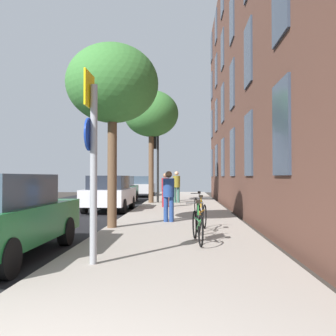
{
  "coord_description": "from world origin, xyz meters",
  "views": [
    {
      "loc": [
        1.31,
        -2.05,
        1.58
      ],
      "look_at": [
        0.74,
        10.78,
        1.88
      ],
      "focal_mm": 39.82,
      "sensor_mm": 36.0,
      "label": 1
    }
  ],
  "objects": [
    {
      "name": "ground_plane",
      "position": [
        -2.4,
        15.0,
        0.0
      ],
      "size": [
        41.8,
        41.8,
        0.0
      ],
      "primitive_type": "plane",
      "color": "#332D28"
    },
    {
      "name": "road_asphalt",
      "position": [
        -4.5,
        15.0,
        0.01
      ],
      "size": [
        7.0,
        38.0,
        0.01
      ],
      "primitive_type": "cube",
      "color": "black",
      "rests_on": "ground"
    },
    {
      "name": "sidewalk",
      "position": [
        1.1,
        15.0,
        0.06
      ],
      "size": [
        4.2,
        38.0,
        0.12
      ],
      "primitive_type": "cube",
      "color": "#9E9389",
      "rests_on": "ground"
    },
    {
      "name": "building_facade",
      "position": [
        3.69,
        14.5,
        6.52
      ],
      "size": [
        0.56,
        27.0,
        13.01
      ],
      "color": "#513328",
      "rests_on": "ground"
    },
    {
      "name": "sign_post",
      "position": [
        -0.25,
        4.15,
        1.97
      ],
      "size": [
        0.16,
        0.6,
        3.23
      ],
      "color": "gray",
      "rests_on": "sidewalk"
    },
    {
      "name": "traffic_light",
      "position": [
        -0.32,
        19.15,
        2.79
      ],
      "size": [
        0.43,
        0.24,
        3.91
      ],
      "color": "black",
      "rests_on": "sidewalk"
    },
    {
      "name": "tree_near",
      "position": [
        -0.79,
        8.63,
        4.26
      ],
      "size": [
        2.68,
        2.68,
        5.31
      ],
      "color": "brown",
      "rests_on": "sidewalk"
    },
    {
      "name": "tree_far",
      "position": [
        -0.59,
        18.92,
        5.13
      ],
      "size": [
        3.09,
        3.09,
        6.36
      ],
      "color": "brown",
      "rests_on": "sidewalk"
    },
    {
      "name": "bicycle_0",
      "position": [
        1.59,
        6.24,
        0.49
      ],
      "size": [
        0.42,
        1.69,
        0.95
      ],
      "color": "black",
      "rests_on": "sidewalk"
    },
    {
      "name": "bicycle_1",
      "position": [
        1.77,
        8.02,
        0.5
      ],
      "size": [
        0.49,
        1.69,
        0.97
      ],
      "color": "black",
      "rests_on": "sidewalk"
    },
    {
      "name": "bicycle_2",
      "position": [
        1.84,
        12.33,
        0.47
      ],
      "size": [
        0.43,
        1.69,
        0.91
      ],
      "color": "black",
      "rests_on": "sidewalk"
    },
    {
      "name": "pedestrian_0",
      "position": [
        0.79,
        10.04,
        1.06
      ],
      "size": [
        0.49,
        0.49,
        1.65
      ],
      "color": "navy",
      "rests_on": "sidewalk"
    },
    {
      "name": "pedestrian_1",
      "position": [
        0.38,
        15.94,
        1.06
      ],
      "size": [
        0.45,
        0.45,
        1.64
      ],
      "color": "maroon",
      "rests_on": "sidewalk"
    },
    {
      "name": "pedestrian_2",
      "position": [
        0.85,
        19.02,
        1.13
      ],
      "size": [
        0.54,
        0.54,
        1.77
      ],
      "color": "#33594C",
      "rests_on": "sidewalk"
    },
    {
      "name": "car_0",
      "position": [
        -2.18,
        4.9,
        0.84
      ],
      "size": [
        1.76,
        4.45,
        1.62
      ],
      "color": "#19662D",
      "rests_on": "road_asphalt"
    },
    {
      "name": "car_1",
      "position": [
        -2.11,
        14.78,
        0.84
      ],
      "size": [
        1.87,
        4.05,
        1.62
      ],
      "color": "silver",
      "rests_on": "road_asphalt"
    },
    {
      "name": "car_2",
      "position": [
        -2.76,
        20.95,
        0.84
      ],
      "size": [
        1.9,
        4.47,
        1.62
      ],
      "color": "#19662D",
      "rests_on": "road_asphalt"
    },
    {
      "name": "car_3",
      "position": [
        -2.1,
        27.27,
        0.84
      ],
      "size": [
        1.9,
        4.08,
        1.62
      ],
      "color": "#B7B7BC",
      "rests_on": "road_asphalt"
    }
  ]
}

